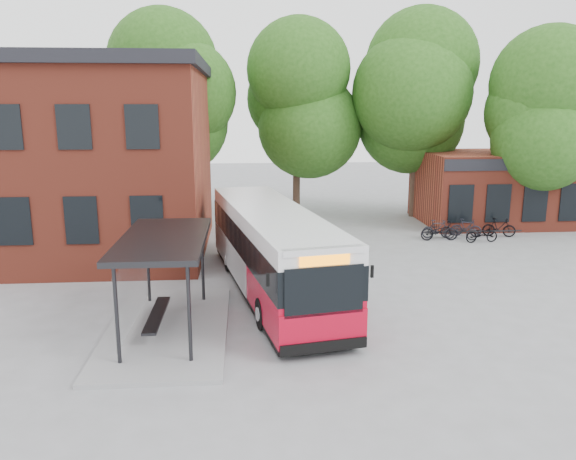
{
  "coord_description": "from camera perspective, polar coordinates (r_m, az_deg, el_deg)",
  "views": [
    {
      "loc": [
        -2.15,
        -16.89,
        6.49
      ],
      "look_at": [
        -0.56,
        3.54,
        2.0
      ],
      "focal_mm": 35.0,
      "sensor_mm": 36.0,
      "label": 1
    }
  ],
  "objects": [
    {
      "name": "bus_shelter",
      "position": [
        16.83,
        -12.32,
        -5.36
      ],
      "size": [
        3.6,
        7.0,
        2.9
      ],
      "primitive_type": null,
      "color": "#242427",
      "rests_on": "ground"
    },
    {
      "name": "bike_rail",
      "position": [
        29.88,
        18.15,
        -0.43
      ],
      "size": [
        5.2,
        0.1,
        0.38
      ],
      "primitive_type": null,
      "color": "#242427",
      "rests_on": "ground"
    },
    {
      "name": "tree_1",
      "position": [
        34.06,
        0.88,
        10.2
      ],
      "size": [
        7.92,
        7.92,
        10.4
      ],
      "primitive_type": null,
      "color": "#214D14",
      "rests_on": "ground"
    },
    {
      "name": "bicycle_4",
      "position": [
        29.04,
        19.08,
        -0.37
      ],
      "size": [
        1.7,
        0.75,
        0.86
      ],
      "primitive_type": "imported",
      "rotation": [
        0.0,
        0.0,
        1.68
      ],
      "color": "black",
      "rests_on": "ground"
    },
    {
      "name": "city_bus",
      "position": [
        19.96,
        -1.67,
        -2.12
      ],
      "size": [
        4.64,
        12.07,
        3.0
      ],
      "primitive_type": null,
      "rotation": [
        0.0,
        0.0,
        0.18
      ],
      "color": "#B60720",
      "rests_on": "ground"
    },
    {
      "name": "bicycle_3",
      "position": [
        30.14,
        17.65,
        0.23
      ],
      "size": [
        1.57,
        0.95,
        0.91
      ],
      "primitive_type": "imported",
      "rotation": [
        0.0,
        0.0,
        1.2
      ],
      "color": "black",
      "rests_on": "ground"
    },
    {
      "name": "tree_3",
      "position": [
        32.67,
        23.44,
        8.12
      ],
      "size": [
        7.04,
        7.04,
        9.28
      ],
      "primitive_type": null,
      "color": "#214D14",
      "rests_on": "ground"
    },
    {
      "name": "bicycle_7",
      "position": [
        30.61,
        20.65,
        0.26
      ],
      "size": [
        1.7,
        0.93,
        0.98
      ],
      "primitive_type": "imported",
      "rotation": [
        0.0,
        0.0,
        1.26
      ],
      "color": "black",
      "rests_on": "ground"
    },
    {
      "name": "bicycle_2",
      "position": [
        29.36,
        17.15,
        -0.09
      ],
      "size": [
        1.77,
        1.15,
        0.88
      ],
      "primitive_type": "imported",
      "rotation": [
        0.0,
        0.0,
        1.2
      ],
      "color": "black",
      "rests_on": "ground"
    },
    {
      "name": "bicycle_0",
      "position": [
        28.84,
        15.12,
        -0.08
      ],
      "size": [
        1.88,
        0.72,
        0.97
      ],
      "primitive_type": "imported",
      "rotation": [
        0.0,
        0.0,
        1.53
      ],
      "color": "black",
      "rests_on": "ground"
    },
    {
      "name": "shop_row",
      "position": [
        35.61,
        24.45,
        4.02
      ],
      "size": [
        14.0,
        6.2,
        4.0
      ],
      "primitive_type": null,
      "color": "maroon",
      "rests_on": "ground"
    },
    {
      "name": "tree_0",
      "position": [
        33.13,
        -11.31,
        10.42
      ],
      "size": [
        7.92,
        7.92,
        11.0
      ],
      "primitive_type": null,
      "color": "#214D14",
      "rests_on": "ground"
    },
    {
      "name": "ground",
      "position": [
        18.22,
        2.65,
        -8.52
      ],
      "size": [
        100.0,
        100.0,
        0.0
      ],
      "primitive_type": "plane",
      "color": "gray"
    },
    {
      "name": "bicycle_1",
      "position": [
        29.32,
        14.93,
        0.1
      ],
      "size": [
        1.59,
        0.47,
        0.95
      ],
      "primitive_type": "imported",
      "rotation": [
        0.0,
        0.0,
        1.58
      ],
      "color": "black",
      "rests_on": "ground"
    },
    {
      "name": "tree_2",
      "position": [
        34.43,
        12.92,
        10.41
      ],
      "size": [
        7.92,
        7.92,
        11.0
      ],
      "primitive_type": null,
      "color": "#214D14",
      "rests_on": "ground"
    }
  ]
}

